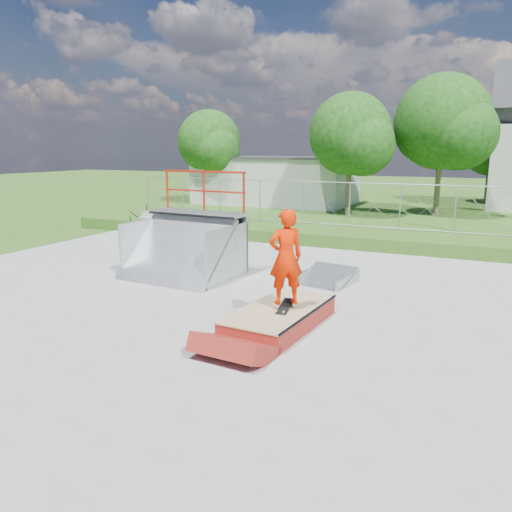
{
  "coord_description": "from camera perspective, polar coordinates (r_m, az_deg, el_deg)",
  "views": [
    {
      "loc": [
        5.05,
        -9.43,
        3.6
      ],
      "look_at": [
        0.15,
        1.16,
        1.1
      ],
      "focal_mm": 35.0,
      "sensor_mm": 36.0,
      "label": 1
    }
  ],
  "objects": [
    {
      "name": "ground",
      "position": [
        11.28,
        -3.16,
        -6.53
      ],
      "size": [
        120.0,
        120.0,
        0.0
      ],
      "primitive_type": "plane",
      "color": "#315919",
      "rests_on": "ground"
    },
    {
      "name": "concrete_pad",
      "position": [
        11.28,
        -3.16,
        -6.43
      ],
      "size": [
        20.0,
        16.0,
        0.04
      ],
      "primitive_type": "cube",
      "color": "gray",
      "rests_on": "ground"
    },
    {
      "name": "grass_berm",
      "position": [
        19.87,
        9.79,
        2.23
      ],
      "size": [
        24.0,
        3.0,
        0.5
      ],
      "primitive_type": "cube",
      "color": "#315919",
      "rests_on": "ground"
    },
    {
      "name": "grind_box",
      "position": [
        10.34,
        2.74,
        -7.06
      ],
      "size": [
        1.58,
        2.91,
        0.42
      ],
      "rotation": [
        0.0,
        0.0,
        -0.08
      ],
      "color": "maroon",
      "rests_on": "concrete_pad"
    },
    {
      "name": "quarter_pipe",
      "position": [
        14.2,
        -8.65,
        3.41
      ],
      "size": [
        3.13,
        2.71,
        2.98
      ],
      "primitive_type": null,
      "rotation": [
        0.0,
        0.0,
        -0.07
      ],
      "color": "#93949A",
      "rests_on": "concrete_pad"
    },
    {
      "name": "flat_bank_ramp",
      "position": [
        13.68,
        8.03,
        -2.4
      ],
      "size": [
        1.56,
        1.63,
        0.4
      ],
      "primitive_type": null,
      "rotation": [
        0.0,
        0.0,
        -0.19
      ],
      "color": "#93949A",
      "rests_on": "concrete_pad"
    },
    {
      "name": "skateboard",
      "position": [
        10.22,
        3.35,
        -5.81
      ],
      "size": [
        0.32,
        0.82,
        0.13
      ],
      "primitive_type": "cube",
      "rotation": [
        0.14,
        0.0,
        0.13
      ],
      "color": "black",
      "rests_on": "grind_box"
    },
    {
      "name": "skater",
      "position": [
        9.96,
        3.41,
        -0.53
      ],
      "size": [
        0.83,
        0.81,
        1.93
      ],
      "primitive_type": "imported",
      "rotation": [
        0.0,
        0.0,
        3.84
      ],
      "color": "#EC2100",
      "rests_on": "grind_box"
    },
    {
      "name": "concrete_stairs",
      "position": [
        22.85,
        -11.83,
        3.8
      ],
      "size": [
        1.5,
        1.6,
        0.8
      ],
      "primitive_type": null,
      "color": "gray",
      "rests_on": "ground"
    },
    {
      "name": "chain_link_fence",
      "position": [
        20.67,
        10.63,
        5.79
      ],
      "size": [
        20.0,
        0.06,
        1.8
      ],
      "primitive_type": null,
      "color": "#93969B",
      "rests_on": "grass_berm"
    },
    {
      "name": "utility_building_flat",
      "position": [
        34.09,
        2.33,
        8.57
      ],
      "size": [
        10.0,
        6.0,
        3.0
      ],
      "primitive_type": "cube",
      "color": "beige",
      "rests_on": "ground"
    },
    {
      "name": "tree_left_near",
      "position": [
        28.1,
        11.14,
        13.19
      ],
      "size": [
        4.76,
        4.48,
        6.65
      ],
      "color": "brown",
      "rests_on": "ground"
    },
    {
      "name": "tree_center",
      "position": [
        29.35,
        21.04,
        13.77
      ],
      "size": [
        5.44,
        5.12,
        7.6
      ],
      "color": "brown",
      "rests_on": "ground"
    },
    {
      "name": "tree_left_far",
      "position": [
        33.76,
        -5.15,
        12.64
      ],
      "size": [
        4.42,
        4.16,
        6.18
      ],
      "color": "brown",
      "rests_on": "ground"
    },
    {
      "name": "tree_back_mid",
      "position": [
        37.28,
        25.61,
        11.0
      ],
      "size": [
        4.08,
        3.84,
        5.7
      ],
      "color": "brown",
      "rests_on": "ground"
    }
  ]
}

